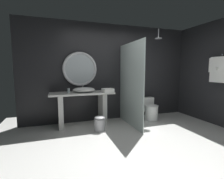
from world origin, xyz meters
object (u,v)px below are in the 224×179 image
(toilet, at_px, (150,110))
(folded_hand_towel, at_px, (108,90))
(round_wall_mirror, at_px, (80,69))
(tumbler_cup, at_px, (69,90))
(tissue_box, at_px, (105,90))
(vessel_sink, at_px, (84,90))
(waste_bin, at_px, (100,123))
(rain_shower_head, at_px, (158,38))
(hanging_bathrobe, at_px, (219,69))

(toilet, xyz_separation_m, folded_hand_towel, (-1.26, -0.09, 0.61))
(folded_hand_towel, bearing_deg, round_wall_mirror, 143.51)
(tumbler_cup, xyz_separation_m, tissue_box, (0.93, 0.02, -0.02))
(round_wall_mirror, height_order, folded_hand_towel, round_wall_mirror)
(round_wall_mirror, distance_m, folded_hand_towel, 0.92)
(folded_hand_towel, bearing_deg, vessel_sink, 161.77)
(tumbler_cup, height_order, tissue_box, tumbler_cup)
(vessel_sink, xyz_separation_m, round_wall_mirror, (-0.05, 0.26, 0.51))
(vessel_sink, height_order, folded_hand_towel, vessel_sink)
(vessel_sink, height_order, waste_bin, vessel_sink)
(tumbler_cup, bearing_deg, vessel_sink, -4.43)
(round_wall_mirror, xyz_separation_m, toilet, (1.87, -0.36, -1.13))
(round_wall_mirror, distance_m, waste_bin, 1.48)
(tumbler_cup, height_order, rain_shower_head, rain_shower_head)
(toilet, relative_size, waste_bin, 1.74)
(hanging_bathrobe, bearing_deg, round_wall_mirror, 156.09)
(rain_shower_head, bearing_deg, tissue_box, 176.99)
(hanging_bathrobe, bearing_deg, waste_bin, 167.55)
(tissue_box, bearing_deg, rain_shower_head, -3.01)
(waste_bin, distance_m, folded_hand_towel, 0.83)
(toilet, height_order, folded_hand_towel, folded_hand_towel)
(round_wall_mirror, relative_size, folded_hand_towel, 3.31)
(rain_shower_head, relative_size, toilet, 0.47)
(toilet, xyz_separation_m, waste_bin, (-1.56, -0.40, -0.10))
(toilet, bearing_deg, vessel_sink, 177.01)
(hanging_bathrobe, bearing_deg, toilet, 140.45)
(toilet, relative_size, folded_hand_towel, 2.23)
(round_wall_mirror, bearing_deg, tissue_box, -19.70)
(vessel_sink, relative_size, rain_shower_head, 1.97)
(vessel_sink, distance_m, rain_shower_head, 2.47)
(hanging_bathrobe, height_order, waste_bin, hanging_bathrobe)
(rain_shower_head, bearing_deg, toilet, -165.54)
(hanging_bathrobe, bearing_deg, tumbler_cup, 161.58)
(vessel_sink, bearing_deg, hanging_bathrobe, -19.97)
(tissue_box, xyz_separation_m, folded_hand_towel, (-0.00, -0.23, 0.01))
(vessel_sink, distance_m, waste_bin, 0.91)
(vessel_sink, height_order, hanging_bathrobe, hanging_bathrobe)
(tumbler_cup, height_order, waste_bin, tumbler_cup)
(rain_shower_head, height_order, toilet, rain_shower_head)
(round_wall_mirror, xyz_separation_m, hanging_bathrobe, (3.10, -1.37, 0.01))
(tissue_box, bearing_deg, hanging_bathrobe, -24.91)
(vessel_sink, distance_m, tumbler_cup, 0.36)
(folded_hand_towel, bearing_deg, toilet, 4.06)
(tissue_box, height_order, folded_hand_towel, folded_hand_towel)
(tumbler_cup, distance_m, rain_shower_head, 2.79)
(rain_shower_head, height_order, hanging_bathrobe, rain_shower_head)
(tissue_box, distance_m, rain_shower_head, 2.05)
(tissue_box, height_order, toilet, tissue_box)
(tissue_box, xyz_separation_m, rain_shower_head, (1.50, -0.08, 1.39))
(waste_bin, bearing_deg, hanging_bathrobe, -12.45)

